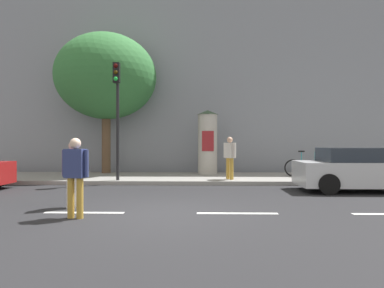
# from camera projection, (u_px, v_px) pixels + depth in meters

# --- Properties ---
(ground_plane) EXTENTS (80.00, 80.00, 0.00)m
(ground_plane) POSITION_uv_depth(u_px,v_px,m) (160.00, 213.00, 7.69)
(ground_plane) COLOR #232326
(sidewalk_curb) EXTENTS (36.00, 4.00, 0.15)m
(sidewalk_curb) POSITION_uv_depth(u_px,v_px,m) (179.00, 178.00, 14.68)
(sidewalk_curb) COLOR gray
(sidewalk_curb) RESTS_ON ground_plane
(lane_markings) EXTENTS (25.80, 0.16, 0.01)m
(lane_markings) POSITION_uv_depth(u_px,v_px,m) (160.00, 213.00, 7.69)
(lane_markings) COLOR silver
(lane_markings) RESTS_ON ground_plane
(building_backdrop) EXTENTS (36.00, 5.00, 9.10)m
(building_backdrop) POSITION_uv_depth(u_px,v_px,m) (185.00, 91.00, 19.67)
(building_backdrop) COLOR gray
(building_backdrop) RESTS_ON ground_plane
(traffic_light) EXTENTS (0.24, 0.45, 4.42)m
(traffic_light) POSITION_uv_depth(u_px,v_px,m) (117.00, 102.00, 12.97)
(traffic_light) COLOR black
(traffic_light) RESTS_ON sidewalk_curb
(poster_column) EXTENTS (0.97, 0.97, 2.92)m
(poster_column) POSITION_uv_depth(u_px,v_px,m) (208.00, 142.00, 15.84)
(poster_column) COLOR #B2ADA3
(poster_column) RESTS_ON sidewalk_curb
(street_tree) EXTENTS (4.71, 4.71, 6.55)m
(street_tree) POSITION_uv_depth(u_px,v_px,m) (106.00, 77.00, 16.22)
(street_tree) COLOR brown
(street_tree) RESTS_ON sidewalk_curb
(pedestrian_near_pole) EXTENTS (0.59, 0.44, 1.67)m
(pedestrian_near_pole) POSITION_uv_depth(u_px,v_px,m) (76.00, 170.00, 7.18)
(pedestrian_near_pole) COLOR #B78C33
(pedestrian_near_pole) RESTS_ON ground_plane
(pedestrian_with_bag) EXTENTS (0.41, 0.62, 1.61)m
(pedestrian_with_bag) POSITION_uv_depth(u_px,v_px,m) (73.00, 168.00, 8.32)
(pedestrian_with_bag) COLOR silver
(pedestrian_with_bag) RESTS_ON ground_plane
(pedestrian_in_dark_shirt) EXTENTS (0.46, 0.59, 1.65)m
(pedestrian_in_dark_shirt) POSITION_uv_depth(u_px,v_px,m) (230.00, 154.00, 13.38)
(pedestrian_in_dark_shirt) COLOR #B78C33
(pedestrian_in_dark_shirt) RESTS_ON sidewalk_curb
(bicycle_leaning) EXTENTS (1.77, 0.11, 1.09)m
(bicycle_leaning) POSITION_uv_depth(u_px,v_px,m) (305.00, 167.00, 14.58)
(bicycle_leaning) COLOR black
(bicycle_leaning) RESTS_ON sidewalk_curb
(parked_car_silver) EXTENTS (4.61, 1.87, 1.41)m
(parked_car_silver) POSITION_uv_depth(u_px,v_px,m) (368.00, 170.00, 11.14)
(parked_car_silver) COLOR silver
(parked_car_silver) RESTS_ON ground_plane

